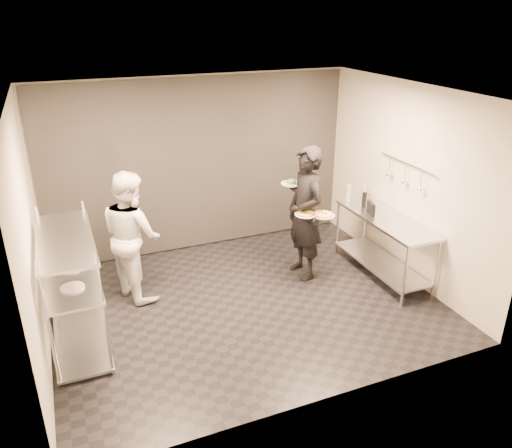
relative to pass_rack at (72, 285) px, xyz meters
name	(u,v)px	position (x,y,z in m)	size (l,w,h in m)	color
room_shell	(216,180)	(2.15, 1.18, 0.63)	(5.00, 4.00, 2.80)	black
pass_rack	(72,285)	(0.00, 0.00, 0.00)	(0.60, 1.60, 1.50)	silver
prep_counter	(384,236)	(4.33, 0.00, -0.14)	(0.60, 1.80, 0.92)	silver
utensil_rail	(405,174)	(4.58, 0.00, 0.78)	(0.07, 1.20, 0.31)	silver
waiter	(305,214)	(3.24, 0.44, 0.22)	(0.72, 0.47, 1.97)	black
chef	(132,235)	(0.83, 0.84, 0.13)	(0.87, 0.68, 1.79)	silver
pizza_plate_near	(306,214)	(3.15, 0.25, 0.30)	(0.30, 0.30, 0.05)	silver
pizza_plate_far	(324,215)	(3.39, 0.18, 0.28)	(0.31, 0.31, 0.05)	silver
salad_plate	(291,182)	(3.16, 0.75, 0.60)	(0.31, 0.31, 0.07)	silver
pos_monitor	(371,208)	(4.21, 0.22, 0.24)	(0.05, 0.25, 0.18)	black
bottle_green	(349,193)	(4.19, 0.80, 0.28)	(0.07, 0.07, 0.27)	#94A195
bottle_clear	(364,191)	(4.48, 0.80, 0.26)	(0.07, 0.07, 0.23)	#94A195
bottle_dark	(364,200)	(4.27, 0.48, 0.27)	(0.07, 0.07, 0.23)	black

